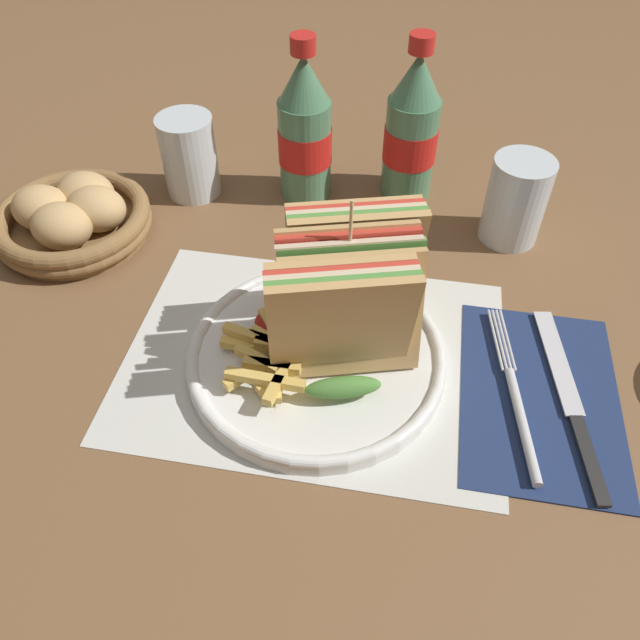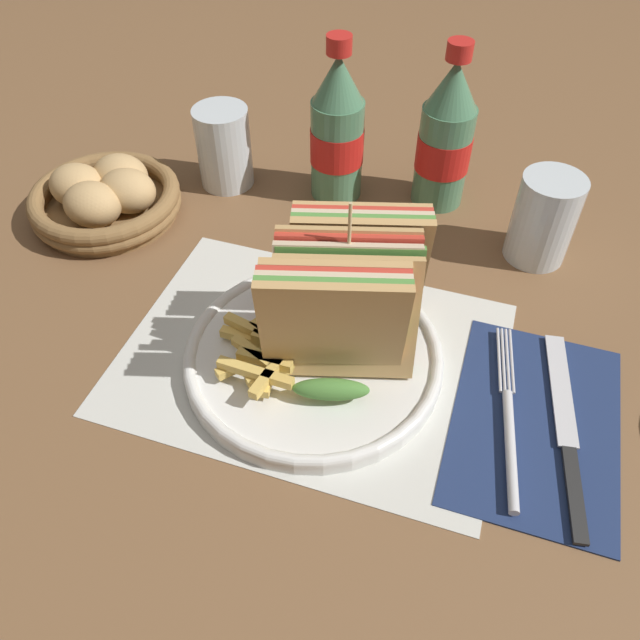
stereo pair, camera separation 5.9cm
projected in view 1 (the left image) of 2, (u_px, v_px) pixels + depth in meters
The scene contains 14 objects.
ground_plane at pixel (295, 356), 0.61m from camera, with size 4.00×4.00×0.00m, color brown.
placemat at pixel (314, 356), 0.61m from camera, with size 0.37×0.27×0.00m.
plate_main at pixel (316, 356), 0.60m from camera, with size 0.25×0.25×0.02m.
club_sandwich at pixel (347, 293), 0.56m from camera, with size 0.14×0.18×0.17m.
fries_pile at pixel (271, 358), 0.57m from camera, with size 0.10×0.11×0.02m.
ketchup_blob at pixel (281, 323), 0.60m from camera, with size 0.05×0.04×0.02m.
napkin at pixel (540, 396), 0.58m from camera, with size 0.14×0.22×0.00m.
fork at pixel (518, 405), 0.56m from camera, with size 0.04×0.20×0.01m.
knife at pixel (570, 399), 0.57m from camera, with size 0.05×0.22×0.00m.
coke_bottle_near at pixel (305, 132), 0.74m from camera, with size 0.07×0.07×0.20m.
coke_bottle_far at pixel (412, 130), 0.74m from camera, with size 0.07×0.07×0.20m.
glass_near at pixel (515, 205), 0.71m from camera, with size 0.07×0.07×0.10m.
glass_far at pixel (189, 156), 0.77m from camera, with size 0.07×0.07×0.10m.
bread_basket at pixel (73, 218), 0.72m from camera, with size 0.18×0.18×0.06m.
Camera 1 is at (0.09, -0.39, 0.47)m, focal length 35.00 mm.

